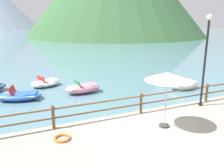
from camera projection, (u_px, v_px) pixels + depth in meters
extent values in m
plane|color=slate|center=(38.00, 44.00, 44.86)|extent=(200.00, 200.00, 0.00)
cube|color=#A39989|center=(200.00, 159.00, 7.58)|extent=(28.00, 8.00, 0.40)
cylinder|color=brown|center=(53.00, 117.00, 9.16)|extent=(0.12, 0.12, 0.95)
cylinder|color=brown|center=(141.00, 103.00, 10.70)|extent=(0.12, 0.12, 0.95)
cylinder|color=brown|center=(207.00, 92.00, 12.25)|extent=(0.12, 0.12, 0.95)
cylinder|color=brown|center=(141.00, 96.00, 10.62)|extent=(23.80, 0.07, 0.07)
cylinder|color=brown|center=(141.00, 104.00, 10.72)|extent=(23.80, 0.07, 0.07)
cylinder|color=black|center=(205.00, 65.00, 11.20)|extent=(0.10, 0.10, 4.14)
sphere|color=silver|center=(210.00, 17.00, 10.62)|extent=(0.28, 0.28, 0.28)
cylinder|color=black|center=(200.00, 104.00, 11.74)|extent=(0.20, 0.20, 0.12)
cylinder|color=#B2B2B7|center=(165.00, 103.00, 9.16)|extent=(0.05, 0.05, 2.00)
cone|color=white|center=(167.00, 76.00, 8.88)|extent=(1.70, 1.70, 0.32)
cylinder|color=#333333|center=(164.00, 126.00, 9.42)|extent=(0.40, 0.40, 0.08)
torus|color=orange|center=(62.00, 138.00, 8.41)|extent=(0.61, 0.61, 0.09)
ellipsoid|color=white|center=(184.00, 85.00, 15.93)|extent=(2.19, 1.31, 0.58)
cube|color=silver|center=(184.00, 83.00, 15.91)|extent=(1.71, 1.07, 0.06)
cube|color=yellow|center=(185.00, 83.00, 15.60)|extent=(0.41, 0.41, 0.08)
cube|color=yellow|center=(183.00, 80.00, 15.47)|extent=(0.22, 0.40, 0.43)
cube|color=yellow|center=(179.00, 82.00, 16.04)|extent=(0.41, 0.41, 0.08)
cube|color=yellow|center=(178.00, 79.00, 15.91)|extent=(0.22, 0.40, 0.43)
cube|color=white|center=(191.00, 81.00, 16.13)|extent=(0.50, 0.89, 0.12)
ellipsoid|color=pink|center=(83.00, 88.00, 15.02)|extent=(2.39, 1.31, 0.59)
cube|color=silver|center=(83.00, 87.00, 14.99)|extent=(1.87, 1.06, 0.06)
cube|color=#339956|center=(82.00, 87.00, 14.70)|extent=(0.43, 0.43, 0.08)
cube|color=#339956|center=(79.00, 84.00, 14.56)|extent=(0.23, 0.41, 0.43)
cube|color=#339956|center=(79.00, 85.00, 15.09)|extent=(0.43, 0.43, 0.08)
cube|color=#339956|center=(76.00, 82.00, 14.95)|extent=(0.23, 0.41, 0.43)
cube|color=pink|center=(92.00, 85.00, 15.26)|extent=(0.56, 0.84, 0.12)
ellipsoid|color=blue|center=(19.00, 96.00, 13.69)|extent=(2.81, 1.96, 0.48)
cube|color=silver|center=(19.00, 95.00, 13.67)|extent=(2.20, 1.58, 0.06)
cube|color=red|center=(14.00, 95.00, 13.38)|extent=(0.50, 0.50, 0.08)
cube|color=red|center=(11.00, 91.00, 13.30)|extent=(0.31, 0.44, 0.43)
cube|color=red|center=(17.00, 92.00, 13.87)|extent=(0.50, 0.50, 0.08)
cube|color=red|center=(13.00, 89.00, 13.79)|extent=(0.31, 0.44, 0.43)
cube|color=blue|center=(31.00, 93.00, 13.74)|extent=(0.79, 1.02, 0.12)
ellipsoid|color=white|center=(46.00, 83.00, 16.56)|extent=(2.44, 1.97, 0.44)
cube|color=silver|center=(46.00, 82.00, 16.54)|extent=(1.92, 1.59, 0.06)
cube|color=red|center=(45.00, 82.00, 16.23)|extent=(0.51, 0.51, 0.08)
cube|color=red|center=(43.00, 80.00, 16.05)|extent=(0.33, 0.45, 0.43)
cube|color=red|center=(42.00, 81.00, 16.60)|extent=(0.51, 0.51, 0.08)
cube|color=red|center=(39.00, 78.00, 16.42)|extent=(0.33, 0.45, 0.43)
cube|color=white|center=(53.00, 80.00, 16.91)|extent=(0.76, 1.04, 0.12)
cone|color=#386038|center=(75.00, 4.00, 69.19)|extent=(28.27, 28.27, 18.18)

